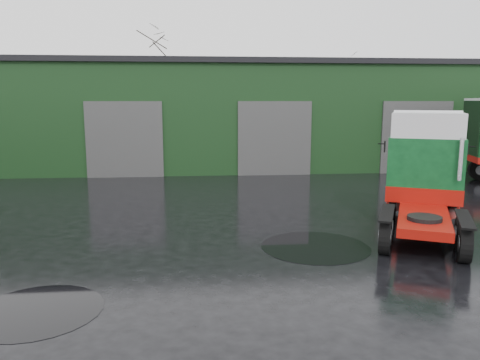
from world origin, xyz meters
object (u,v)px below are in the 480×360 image
warehouse (260,114)px  tree_back_b (334,104)px  hero_tractor (426,176)px  tree_back_a (151,92)px

warehouse → tree_back_b: size_ratio=4.32×
hero_tractor → tree_back_b: tree_back_b is taller
warehouse → tree_back_a: size_ratio=3.41×
tree_back_a → tree_back_b: bearing=0.0°
hero_tractor → tree_back_a: 30.12m
hero_tractor → tree_back_b: 28.68m
tree_back_a → tree_back_b: (16.00, 0.00, -1.00)m
warehouse → tree_back_b: tree_back_b is taller
warehouse → tree_back_a: tree_back_a is taller
tree_back_a → hero_tractor: bearing=-69.5°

